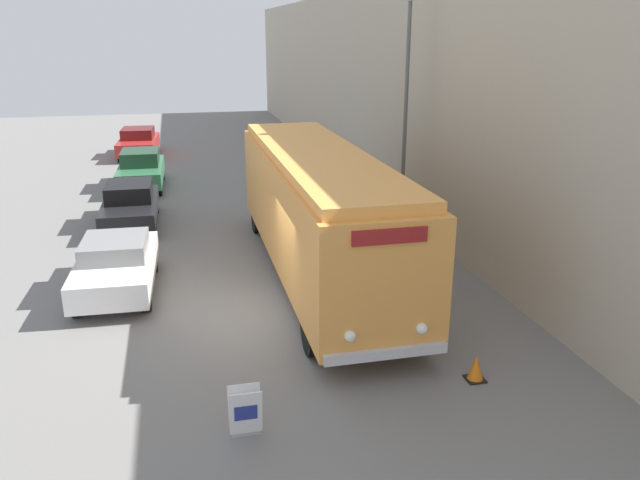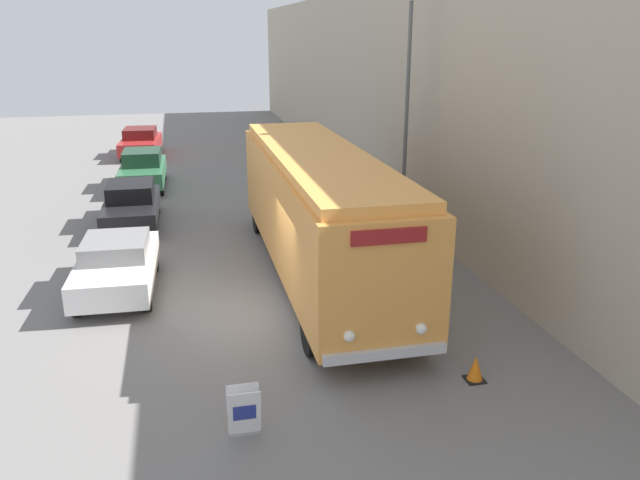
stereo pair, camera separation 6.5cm
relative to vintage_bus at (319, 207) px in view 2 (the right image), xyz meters
name	(u,v)px [view 2 (the right image)]	position (x,y,z in m)	size (l,w,h in m)	color
ground_plane	(262,315)	(-1.86, -2.19, -1.93)	(80.00, 80.00, 0.00)	slate
building_wall_right	(385,95)	(4.35, 7.81, 2.10)	(0.30, 60.00, 8.06)	#B2A893
vintage_bus	(319,207)	(0.00, 0.00, 0.00)	(2.53, 11.42, 3.41)	black
sign_board	(244,412)	(-2.74, -6.64, -1.52)	(0.54, 0.32, 0.84)	gray
streetlamp	(408,86)	(3.39, 2.78, 2.85)	(0.36, 0.36, 7.53)	#595E60
parked_car_near	(117,265)	(-5.23, 0.05, -1.21)	(1.99, 4.10, 1.40)	black
parked_car_mid	(132,204)	(-5.22, 6.01, -1.19)	(1.80, 4.27, 1.46)	black
parked_car_far	(143,169)	(-5.07, 11.57, -1.12)	(1.88, 4.37, 1.59)	black
parked_car_distant	(141,142)	(-5.51, 19.06, -1.18)	(2.14, 4.48, 1.48)	black
traffic_cone	(475,368)	(1.72, -5.95, -1.68)	(0.36, 0.36, 0.51)	black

